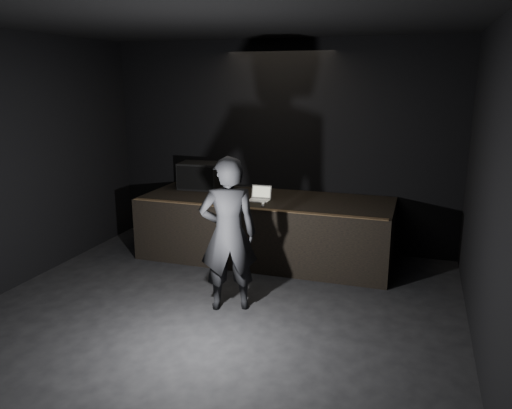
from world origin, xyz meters
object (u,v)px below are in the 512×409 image
at_px(stage_monitor, 200,176).
at_px(laptop, 260,196).
at_px(beer_can, 244,196).
at_px(person, 228,234).
at_px(stage_riser, 266,228).

bearing_deg(stage_monitor, laptop, -25.62).
relative_size(beer_can, person, 0.08).
height_order(stage_riser, laptop, laptop).
bearing_deg(person, stage_riser, -111.01).
distance_m(stage_riser, beer_can, 0.69).
height_order(stage_monitor, person, person).
bearing_deg(beer_can, laptop, 28.66).
height_order(laptop, beer_can, laptop).
distance_m(stage_monitor, laptop, 1.36).
xyz_separation_m(beer_can, person, (0.38, -1.66, -0.09)).
relative_size(laptop, person, 0.17).
distance_m(stage_riser, laptop, 0.58).
xyz_separation_m(laptop, beer_can, (-0.22, -0.12, 0.02)).
relative_size(stage_riser, person, 2.04).
bearing_deg(person, stage_monitor, -82.20).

